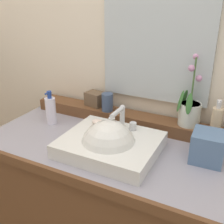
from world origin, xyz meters
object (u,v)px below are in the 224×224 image
Objects in this scene: soap_bar at (98,122)px; tumbler_cup at (107,102)px; tissue_box at (208,147)px; potted_plant at (190,110)px; lotion_bottle at (51,110)px; soap_dispenser at (217,119)px; trinket_box at (95,99)px; sink_basin at (109,146)px.

tumbler_cup is at bearing 103.38° from soap_bar.
tissue_box is at bearing -15.33° from tumbler_cup.
potted_plant is 0.71m from lotion_bottle.
trinket_box is (-0.65, 0.03, -0.02)m from soap_dispenser.
tissue_box is at bearing 2.49° from soap_bar.
sink_basin is 0.33m from tumbler_cup.
tumbler_cup is 0.30m from lotion_bottle.
lotion_bottle reaches higher than tumbler_cup.
tumbler_cup is (-0.42, -0.03, -0.03)m from potted_plant.
tumbler_cup is (-0.15, 0.28, 0.08)m from sink_basin.
sink_basin is 0.43m from lotion_bottle.
lotion_bottle is at bearing 163.56° from sink_basin.
soap_bar is 0.30m from lotion_bottle.
tissue_box is (-0.01, -0.16, -0.06)m from soap_dispenser.
sink_basin is 2.29× the size of lotion_bottle.
sink_basin is 0.41m from tissue_box.
trinket_box is 0.67m from tissue_box.
tissue_box is at bearing -55.51° from potted_plant.
soap_bar is at bearing -46.21° from trinket_box.
soap_dispenser is 1.59× the size of trinket_box.
tissue_box is at bearing -91.89° from soap_dispenser.
potted_plant reaches higher than tissue_box.
soap_bar is 0.45× the size of soap_dispenser.
sink_basin is at bearing -144.42° from soap_dispenser.
sink_basin is at bearing -41.06° from trinket_box.
trinket_box is (-0.14, 0.21, 0.03)m from soap_bar.
sink_basin is 5.91× the size of soap_bar.
lotion_bottle is (-0.30, 0.02, 0.00)m from soap_bar.
potted_plant is (0.38, 0.20, 0.06)m from soap_bar.
tumbler_cup is at bearing 31.23° from lotion_bottle.
soap_dispenser reaches higher than soap_bar.
trinket_box is at bearing 177.25° from soap_dispenser.
trinket_box is at bearing 163.79° from tissue_box.
tissue_box is at bearing -6.03° from trinket_box.
potted_plant is 3.48× the size of tumbler_cup.
tissue_box is (0.64, -0.19, -0.04)m from trinket_box.
sink_basin reaches higher than trinket_box.
tissue_box is (0.80, 0.01, -0.01)m from lotion_bottle.
tumbler_cup reaches higher than tissue_box.
potted_plant is 0.43m from tumbler_cup.
sink_basin reaches higher than tissue_box.
soap_dispenser is at bearing 19.23° from soap_bar.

